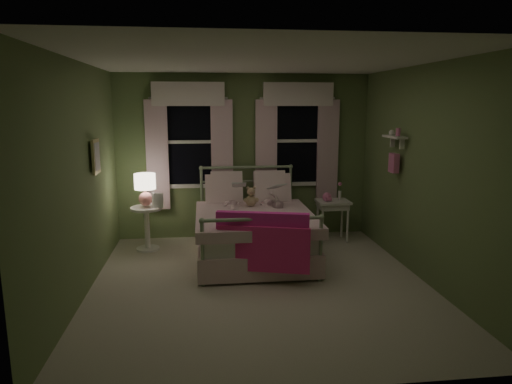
{
  "coord_description": "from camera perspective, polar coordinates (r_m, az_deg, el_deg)",
  "views": [
    {
      "loc": [
        -0.66,
        -5.13,
        2.13
      ],
      "look_at": [
        0.03,
        0.67,
        1.0
      ],
      "focal_mm": 32.0,
      "sensor_mm": 36.0,
      "label": 1
    }
  ],
  "objects": [
    {
      "name": "child_left",
      "position": [
        6.69,
        -3.16,
        0.75
      ],
      "size": [
        0.28,
        0.19,
        0.76
      ],
      "primitive_type": "imported",
      "rotation": [
        0.0,
        0.0,
        3.19
      ],
      "color": "#F7D1DD",
      "rests_on": "bed"
    },
    {
      "name": "window_right",
      "position": [
        7.33,
        5.18,
        6.93
      ],
      "size": [
        1.34,
        0.13,
        1.96
      ],
      "color": "black",
      "rests_on": "room_shell"
    },
    {
      "name": "teddy_bear",
      "position": [
        6.59,
        -0.62,
        -0.77
      ],
      "size": [
        0.22,
        0.18,
        0.3
      ],
      "color": "tan",
      "rests_on": "bed"
    },
    {
      "name": "bud_vase",
      "position": [
        7.27,
        10.44,
        0.13
      ],
      "size": [
        0.06,
        0.06,
        0.28
      ],
      "color": "white",
      "rests_on": "nightstand_right"
    },
    {
      "name": "window_left",
      "position": [
        7.18,
        -8.31,
        6.78
      ],
      "size": [
        1.34,
        0.13,
        1.96
      ],
      "color": "black",
      "rests_on": "room_shell"
    },
    {
      "name": "framed_picture",
      "position": [
        5.91,
        -19.36,
        4.21
      ],
      "size": [
        0.03,
        0.32,
        0.42
      ],
      "color": "beige",
      "rests_on": "room_shell"
    },
    {
      "name": "book_nightstand",
      "position": [
        6.77,
        -12.82,
        -1.89
      ],
      "size": [
        0.2,
        0.25,
        0.02
      ],
      "primitive_type": "imported",
      "rotation": [
        0.0,
        0.0,
        -0.17
      ],
      "color": "beige",
      "rests_on": "nightstand_left"
    },
    {
      "name": "book_right",
      "position": [
        6.51,
        1.91,
        0.23
      ],
      "size": [
        0.22,
        0.18,
        0.26
      ],
      "primitive_type": "imported",
      "rotation": [
        1.22,
        0.0,
        0.4
      ],
      "color": "beige",
      "rests_on": "child_right"
    },
    {
      "name": "pink_throw",
      "position": [
        5.39,
        0.85,
        -5.44
      ],
      "size": [
        1.09,
        0.42,
        0.71
      ],
      "color": "#EA2DA1",
      "rests_on": "bed"
    },
    {
      "name": "wall_shelf",
      "position": [
        6.4,
        16.91,
        5.03
      ],
      "size": [
        0.15,
        0.5,
        0.6
      ],
      "color": "white",
      "rests_on": "room_shell"
    },
    {
      "name": "room_shell",
      "position": [
        5.24,
        0.56,
        1.83
      ],
      "size": [
        4.2,
        4.2,
        4.2
      ],
      "color": "beige",
      "rests_on": "ground"
    },
    {
      "name": "book_left",
      "position": [
        6.44,
        -3.02,
        0.49
      ],
      "size": [
        0.21,
        0.13,
        0.26
      ],
      "primitive_type": "imported",
      "rotation": [
        1.22,
        0.0,
        -0.06
      ],
      "color": "beige",
      "rests_on": "child_left"
    },
    {
      "name": "bed",
      "position": [
        6.43,
        -0.37,
        -4.8
      ],
      "size": [
        1.58,
        2.04,
        1.18
      ],
      "color": "white",
      "rests_on": "ground"
    },
    {
      "name": "child_right",
      "position": [
        6.75,
        1.59,
        0.7
      ],
      "size": [
        0.41,
        0.36,
        0.72
      ],
      "primitive_type": "imported",
      "rotation": [
        0.0,
        0.0,
        3.43
      ],
      "color": "#F7D1DD",
      "rests_on": "bed"
    },
    {
      "name": "table_lamp",
      "position": [
        6.8,
        -13.69,
        0.68
      ],
      "size": [
        0.31,
        0.31,
        0.47
      ],
      "color": "#DA8181",
      "rests_on": "nightstand_left"
    },
    {
      "name": "nightstand_right",
      "position": [
        7.23,
        9.58,
        -1.83
      ],
      "size": [
        0.5,
        0.4,
        0.64
      ],
      "color": "white",
      "rests_on": "ground"
    },
    {
      "name": "nightstand_left",
      "position": [
        6.91,
        -13.49,
        -3.7
      ],
      "size": [
        0.46,
        0.46,
        0.65
      ],
      "color": "white",
      "rests_on": "ground"
    },
    {
      "name": "pink_toy",
      "position": [
        7.17,
        8.86,
        -0.62
      ],
      "size": [
        0.14,
        0.19,
        0.14
      ],
      "color": "pink",
      "rests_on": "nightstand_right"
    }
  ]
}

